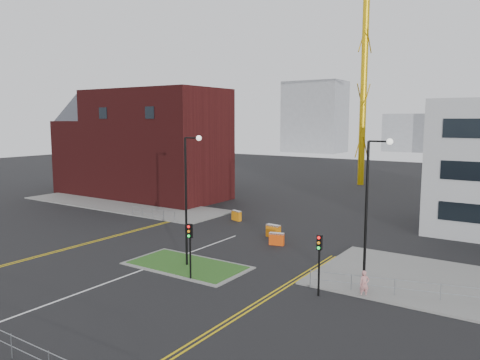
{
  "coord_description": "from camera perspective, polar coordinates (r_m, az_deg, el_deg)",
  "views": [
    {
      "loc": [
        22.74,
        -16.34,
        10.23
      ],
      "look_at": [
        0.38,
        17.15,
        5.0
      ],
      "focal_mm": 35.0,
      "sensor_mm": 36.0,
      "label": 1
    }
  ],
  "objects": [
    {
      "name": "ground",
      "position": [
        29.81,
        -19.8,
        -13.12
      ],
      "size": [
        200.0,
        200.0,
        0.0
      ],
      "primitive_type": "plane",
      "color": "black",
      "rests_on": "ground"
    },
    {
      "name": "pavement_left",
      "position": [
        58.31,
        -14.17,
        -2.87
      ],
      "size": [
        28.0,
        8.0,
        0.12
      ],
      "primitive_type": "cube",
      "color": "slate",
      "rests_on": "ground"
    },
    {
      "name": "island_kerb",
      "position": [
        33.56,
        -6.49,
        -10.32
      ],
      "size": [
        8.6,
        4.6,
        0.08
      ],
      "primitive_type": "cube",
      "color": "slate",
      "rests_on": "ground"
    },
    {
      "name": "grass_island",
      "position": [
        33.56,
        -6.49,
        -10.29
      ],
      "size": [
        8.0,
        4.0,
        0.12
      ],
      "primitive_type": "cube",
      "color": "#2A531B",
      "rests_on": "ground"
    },
    {
      "name": "brick_building",
      "position": [
        63.77,
        -12.16,
        4.2
      ],
      "size": [
        24.2,
        10.07,
        14.24
      ],
      "color": "#461111",
      "rests_on": "ground"
    },
    {
      "name": "tower_crane",
      "position": [
        76.0,
        19.7,
        18.52
      ],
      "size": [
        52.75,
        7.2,
        36.77
      ],
      "color": "gold",
      "rests_on": "ground"
    },
    {
      "name": "streetlamp_island",
      "position": [
        32.2,
        -6.33,
        -1.25
      ],
      "size": [
        1.46,
        0.36,
        9.18
      ],
      "color": "black",
      "rests_on": "ground"
    },
    {
      "name": "streetlamp_right_near",
      "position": [
        28.1,
        15.58,
        -2.74
      ],
      "size": [
        1.46,
        0.36,
        9.18
      ],
      "color": "black",
      "rests_on": "ground"
    },
    {
      "name": "traffic_light_island",
      "position": [
        30.14,
        -6.13,
        -7.37
      ],
      "size": [
        0.28,
        0.33,
        3.65
      ],
      "color": "black",
      "rests_on": "ground"
    },
    {
      "name": "traffic_light_right",
      "position": [
        27.67,
        9.63,
        -8.78
      ],
      "size": [
        0.28,
        0.33,
        3.65
      ],
      "color": "black",
      "rests_on": "ground"
    },
    {
      "name": "railing_left",
      "position": [
        49.07,
        -10.58,
        -3.87
      ],
      "size": [
        6.05,
        0.05,
        1.1
      ],
      "color": "gray",
      "rests_on": "ground"
    },
    {
      "name": "centre_line",
      "position": [
        30.95,
        -16.77,
        -12.22
      ],
      "size": [
        0.15,
        30.0,
        0.01
      ],
      "primitive_type": "cube",
      "color": "silver",
      "rests_on": "ground"
    },
    {
      "name": "yellow_left_a",
      "position": [
        42.49,
        -16.2,
        -6.82
      ],
      "size": [
        0.12,
        24.0,
        0.01
      ],
      "primitive_type": "cube",
      "color": "gold",
      "rests_on": "ground"
    },
    {
      "name": "yellow_left_b",
      "position": [
        42.27,
        -15.93,
        -6.89
      ],
      "size": [
        0.12,
        24.0,
        0.01
      ],
      "primitive_type": "cube",
      "color": "gold",
      "rests_on": "ground"
    },
    {
      "name": "yellow_right_a",
      "position": [
        27.91,
        2.96,
        -14.1
      ],
      "size": [
        0.12,
        20.0,
        0.01
      ],
      "primitive_type": "cube",
      "color": "gold",
      "rests_on": "ground"
    },
    {
      "name": "yellow_right_b",
      "position": [
        27.77,
        3.51,
        -14.22
      ],
      "size": [
        0.12,
        20.0,
        0.01
      ],
      "primitive_type": "cube",
      "color": "gold",
      "rests_on": "ground"
    },
    {
      "name": "skyline_a",
      "position": [
        150.09,
        9.09,
        7.6
      ],
      "size": [
        18.0,
        12.0,
        22.0
      ],
      "primitive_type": "cube",
      "color": "gray",
      "rests_on": "ground"
    },
    {
      "name": "skyline_d",
      "position": [
        159.39,
        22.69,
        5.31
      ],
      "size": [
        30.0,
        12.0,
        12.0
      ],
      "primitive_type": "cube",
      "color": "gray",
      "rests_on": "ground"
    },
    {
      "name": "pedestrian",
      "position": [
        28.59,
        14.92,
        -12.16
      ],
      "size": [
        0.68,
        0.64,
        1.57
      ],
      "primitive_type": "imported",
      "rotation": [
        0.0,
        0.0,
        0.63
      ],
      "color": "pink",
      "rests_on": "ground"
    },
    {
      "name": "barrier_left",
      "position": [
        47.72,
        -0.44,
        -4.3
      ],
      "size": [
        1.27,
        0.77,
        1.01
      ],
      "color": "orange",
      "rests_on": "ground"
    },
    {
      "name": "barrier_mid",
      "position": [
        41.17,
        4.09,
        -6.15
      ],
      "size": [
        1.35,
        0.55,
        1.11
      ],
      "color": "orange",
      "rests_on": "ground"
    },
    {
      "name": "barrier_right",
      "position": [
        38.67,
        4.49,
        -7.11
      ],
      "size": [
        1.28,
        0.71,
        1.02
      ],
      "color": "#EC4B0D",
      "rests_on": "ground"
    }
  ]
}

